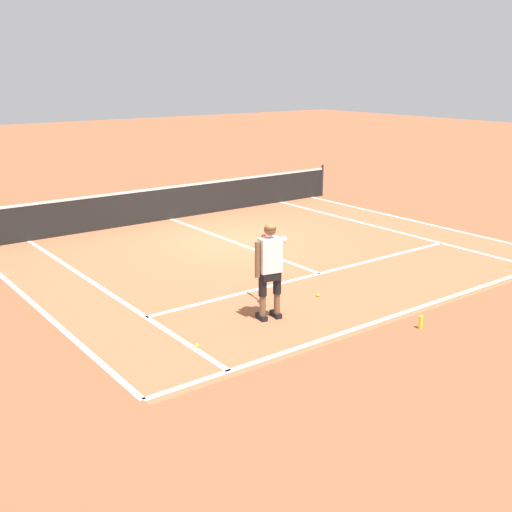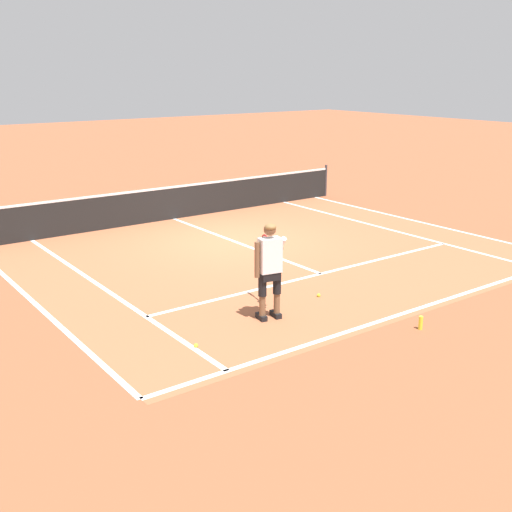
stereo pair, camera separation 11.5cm
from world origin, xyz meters
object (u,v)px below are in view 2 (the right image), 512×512
Objects in this scene: water_bottle at (421,323)px; tennis_ball_by_baseline at (196,345)px; tennis_player at (270,264)px; tennis_ball_near_feet at (319,295)px.

tennis_ball_by_baseline is at bearing 154.79° from water_bottle.
tennis_player is at bearing 132.81° from water_bottle.
water_bottle reaches higher than tennis_ball_by_baseline.
tennis_player is 25.95× the size of tennis_ball_near_feet.
tennis_ball_by_baseline is 0.28× the size of water_bottle.
tennis_ball_near_feet is 2.21m from water_bottle.
tennis_ball_by_baseline is 3.77m from water_bottle.
tennis_ball_by_baseline is (-1.66, -0.28, -0.96)m from tennis_player.
water_bottle reaches higher than tennis_ball_near_feet.
water_bottle is at bearing -81.49° from tennis_ball_near_feet.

